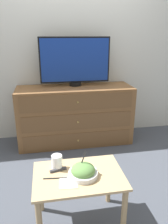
{
  "coord_description": "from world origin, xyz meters",
  "views": [
    {
      "loc": [
        -0.4,
        -3.23,
        1.52
      ],
      "look_at": [
        -0.07,
        -1.38,
        0.85
      ],
      "focal_mm": 35.0,
      "sensor_mm": 36.0,
      "label": 1
    }
  ],
  "objects": [
    {
      "name": "dresser",
      "position": [
        0.0,
        -0.29,
        0.41
      ],
      "size": [
        1.61,
        0.54,
        0.83
      ],
      "color": "brown",
      "rests_on": "ground_plane"
    },
    {
      "name": "remote_control",
      "position": [
        -0.34,
        -1.72,
        0.49
      ],
      "size": [
        0.14,
        0.05,
        0.02
      ],
      "color": "#38383D",
      "rests_on": "coffee_table"
    },
    {
      "name": "napkin",
      "position": [
        -0.27,
        -1.89,
        0.49
      ],
      "size": [
        0.15,
        0.15,
        0.0
      ],
      "color": "white",
      "rests_on": "coffee_table"
    },
    {
      "name": "tv",
      "position": [
        0.02,
        -0.19,
        1.17
      ],
      "size": [
        0.97,
        0.17,
        0.66
      ],
      "color": "black",
      "rests_on": "dresser"
    },
    {
      "name": "coffee_table",
      "position": [
        -0.18,
        -1.8,
        0.39
      ],
      "size": [
        0.7,
        0.48,
        0.48
      ],
      "color": "tan",
      "rests_on": "ground_plane"
    },
    {
      "name": "ground_plane",
      "position": [
        0.0,
        0.0,
        0.0
      ],
      "size": [
        12.0,
        12.0,
        0.0
      ],
      "primitive_type": "plane",
      "color": "#474C56"
    },
    {
      "name": "takeout_bowl",
      "position": [
        -0.15,
        -1.82,
        0.52
      ],
      "size": [
        0.23,
        0.23,
        0.19
      ],
      "color": "silver",
      "rests_on": "coffee_table"
    },
    {
      "name": "knife",
      "position": [
        -0.37,
        -1.82,
        0.49
      ],
      "size": [
        0.18,
        0.03,
        0.01
      ],
      "color": "black",
      "rests_on": "coffee_table"
    },
    {
      "name": "wall_back",
      "position": [
        0.0,
        0.03,
        1.3
      ],
      "size": [
        12.0,
        0.05,
        2.6
      ],
      "color": "silver",
      "rests_on": "ground_plane"
    },
    {
      "name": "drink_cup",
      "position": [
        -0.34,
        -1.69,
        0.54
      ],
      "size": [
        0.09,
        0.09,
        0.12
      ],
      "color": "beige",
      "rests_on": "coffee_table"
    }
  ]
}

